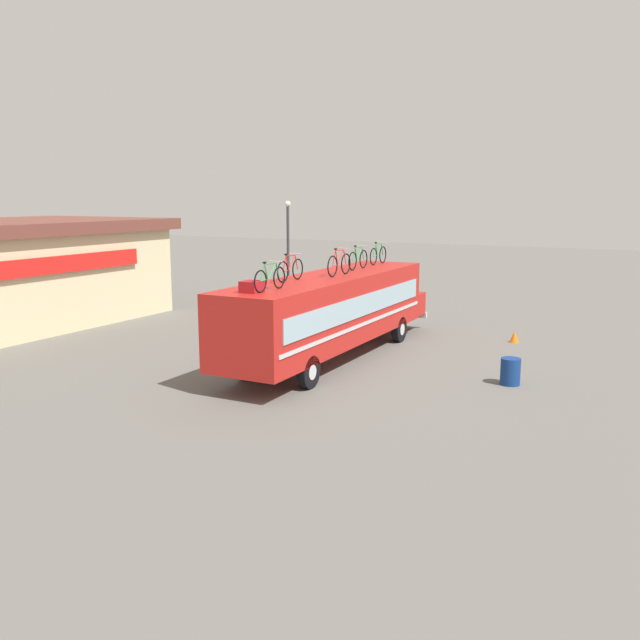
# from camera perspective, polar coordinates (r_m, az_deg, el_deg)

# --- Properties ---
(ground_plane) EXTENTS (120.00, 120.00, 0.00)m
(ground_plane) POSITION_cam_1_polar(r_m,az_deg,el_deg) (24.23, 0.79, -3.32)
(ground_plane) COLOR #605E59
(bus) EXTENTS (12.96, 2.57, 3.00)m
(bus) POSITION_cam_1_polar(r_m,az_deg,el_deg) (24.09, 1.07, 0.94)
(bus) COLOR red
(bus) RESTS_ON ground
(luggage_bag_1) EXTENTS (0.58, 0.54, 0.33)m
(luggage_bag_1) POSITION_cam_1_polar(r_m,az_deg,el_deg) (19.58, -5.73, 2.79)
(luggage_bag_1) COLOR maroon
(luggage_bag_1) RESTS_ON bus
(rooftop_bicycle_1) EXTENTS (1.70, 0.44, 0.88)m
(rooftop_bicycle_1) POSITION_cam_1_polar(r_m,az_deg,el_deg) (19.86, -4.22, 3.51)
(rooftop_bicycle_1) COLOR black
(rooftop_bicycle_1) RESTS_ON bus
(rooftop_bicycle_2) EXTENTS (1.66, 0.44, 0.92)m
(rooftop_bicycle_2) POSITION_cam_1_polar(r_m,az_deg,el_deg) (22.11, -2.51, 4.26)
(rooftop_bicycle_2) COLOR black
(rooftop_bicycle_2) RESTS_ON bus
(rooftop_bicycle_3) EXTENTS (1.79, 0.44, 0.97)m
(rooftop_bicycle_3) POSITION_cam_1_polar(r_m,az_deg,el_deg) (23.67, 1.62, 4.71)
(rooftop_bicycle_3) COLOR black
(rooftop_bicycle_3) RESTS_ON bus
(rooftop_bicycle_4) EXTENTS (1.69, 0.44, 0.92)m
(rooftop_bicycle_4) POSITION_cam_1_polar(r_m,az_deg,el_deg) (25.77, 3.21, 5.12)
(rooftop_bicycle_4) COLOR black
(rooftop_bicycle_4) RESTS_ON bus
(rooftop_bicycle_5) EXTENTS (1.66, 0.44, 0.92)m
(rooftop_bicycle_5) POSITION_cam_1_polar(r_m,az_deg,el_deg) (27.81, 4.90, 5.47)
(rooftop_bicycle_5) COLOR black
(rooftop_bicycle_5) RESTS_ON bus
(roadside_building) EXTENTS (14.01, 9.01, 4.65)m
(roadside_building) POSITION_cam_1_polar(r_m,az_deg,el_deg) (33.69, -25.02, 3.64)
(roadside_building) COLOR beige
(roadside_building) RESTS_ON ground
(trash_bin) EXTENTS (0.60, 0.60, 0.83)m
(trash_bin) POSITION_cam_1_polar(r_m,az_deg,el_deg) (21.73, 15.66, -4.17)
(trash_bin) COLOR navy
(trash_bin) RESTS_ON ground
(traffic_cone) EXTENTS (0.37, 0.37, 0.45)m
(traffic_cone) POSITION_cam_1_polar(r_m,az_deg,el_deg) (28.07, 15.97, -1.36)
(traffic_cone) COLOR orange
(traffic_cone) RESTS_ON ground
(street_lamp) EXTENTS (0.29, 0.29, 5.50)m
(street_lamp) POSITION_cam_1_polar(r_m,az_deg,el_deg) (33.97, -2.69, 5.95)
(street_lamp) COLOR #38383D
(street_lamp) RESTS_ON ground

